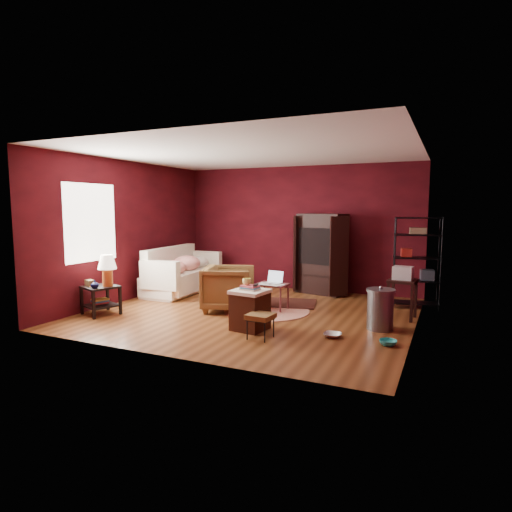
# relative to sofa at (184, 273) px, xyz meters

# --- Properties ---
(room) EXTENTS (5.54, 5.04, 2.84)m
(room) POSITION_rel_sofa_xyz_m (2.15, -1.14, 0.98)
(room) COLOR brown
(room) RESTS_ON ground
(sofa) EXTENTS (0.66, 2.18, 0.85)m
(sofa) POSITION_rel_sofa_xyz_m (0.00, 0.00, 0.00)
(sofa) COLOR white
(sofa) RESTS_ON ground
(armchair) EXTENTS (1.05, 1.09, 0.89)m
(armchair) POSITION_rel_sofa_xyz_m (1.73, -1.13, 0.02)
(armchair) COLOR black
(armchair) RESTS_ON ground
(pet_bowl_steel) EXTENTS (0.26, 0.07, 0.26)m
(pet_bowl_steel) POSITION_rel_sofa_xyz_m (3.89, -1.96, -0.30)
(pet_bowl_steel) COLOR silver
(pet_bowl_steel) RESTS_ON ground
(pet_bowl_turquoise) EXTENTS (0.25, 0.13, 0.24)m
(pet_bowl_turquoise) POSITION_rel_sofa_xyz_m (4.67, -2.01, -0.31)
(pet_bowl_turquoise) COLOR #28BEBC
(pet_bowl_turquoise) RESTS_ON ground
(vase) EXTENTS (0.17, 0.17, 0.14)m
(vase) POSITION_rel_sofa_xyz_m (-0.08, -2.54, 0.15)
(vase) COLOR #0B0F38
(vase) RESTS_ON side_table
(mug) EXTENTS (0.16, 0.14, 0.13)m
(mug) POSITION_rel_sofa_xyz_m (2.57, -2.09, 0.33)
(mug) COLOR #F7F079
(mug) RESTS_ON hamper
(side_table) EXTENTS (0.69, 0.69, 1.06)m
(side_table) POSITION_rel_sofa_xyz_m (-0.09, -2.31, 0.21)
(side_table) COLOR black
(side_table) RESTS_ON ground
(sofa_cushions) EXTENTS (1.05, 2.24, 0.91)m
(sofa_cushions) POSITION_rel_sofa_xyz_m (-0.03, -0.04, 0.02)
(sofa_cushions) COLOR white
(sofa_cushions) RESTS_ON sofa
(hamper) EXTENTS (0.57, 0.57, 0.71)m
(hamper) POSITION_rel_sofa_xyz_m (2.63, -2.10, -0.10)
(hamper) COLOR #431C0F
(hamper) RESTS_ON ground
(footstool) EXTENTS (0.38, 0.38, 0.36)m
(footstool) POSITION_rel_sofa_xyz_m (2.96, -2.45, -0.11)
(footstool) COLOR black
(footstool) RESTS_ON ground
(rug_round) EXTENTS (1.83, 1.83, 0.01)m
(rug_round) POSITION_rel_sofa_xyz_m (2.39, -0.90, -0.42)
(rug_round) COLOR beige
(rug_round) RESTS_ON ground
(rug_oriental) EXTENTS (1.48, 1.15, 0.01)m
(rug_oriental) POSITION_rel_sofa_xyz_m (2.42, -0.21, -0.41)
(rug_oriental) COLOR #511E15
(rug_oriental) RESTS_ON ground
(laptop_desk) EXTENTS (0.60, 0.48, 0.70)m
(laptop_desk) POSITION_rel_sofa_xyz_m (2.44, -0.75, 0.01)
(laptop_desk) COLOR brown
(laptop_desk) RESTS_ON ground
(tv_armoire) EXTENTS (1.33, 0.92, 1.74)m
(tv_armoire) POSITION_rel_sofa_xyz_m (2.83, 1.09, 0.48)
(tv_armoire) COLOR black
(tv_armoire) RESTS_ON ground
(wire_shelving) EXTENTS (0.88, 0.49, 1.70)m
(wire_shelving) POSITION_rel_sofa_xyz_m (4.84, 0.50, 0.51)
(wire_shelving) COLOR black
(wire_shelving) RESTS_ON ground
(small_stand) EXTENTS (0.48, 0.48, 0.89)m
(small_stand) POSITION_rel_sofa_xyz_m (4.68, -0.43, 0.24)
(small_stand) COLOR black
(small_stand) RESTS_ON ground
(trash_can) EXTENTS (0.53, 0.53, 0.68)m
(trash_can) POSITION_rel_sofa_xyz_m (4.45, -1.26, -0.10)
(trash_can) COLOR slate
(trash_can) RESTS_ON ground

